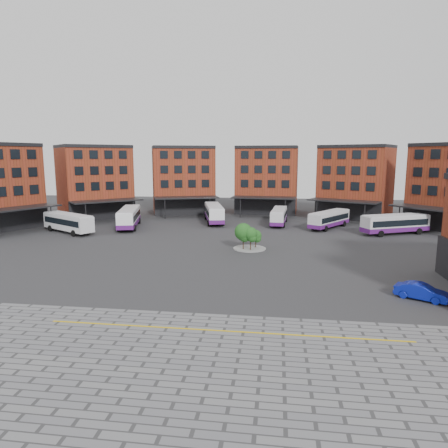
# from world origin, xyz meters

# --- Properties ---
(ground) EXTENTS (160.00, 160.00, 0.00)m
(ground) POSITION_xyz_m (0.00, 0.00, 0.00)
(ground) COLOR #28282B
(ground) RESTS_ON ground
(paving_zone) EXTENTS (50.00, 22.00, 0.02)m
(paving_zone) POSITION_xyz_m (2.00, -22.00, 0.01)
(paving_zone) COLOR slate
(paving_zone) RESTS_ON ground
(yellow_line) EXTENTS (26.00, 0.15, 0.02)m
(yellow_line) POSITION_xyz_m (2.00, -14.00, 0.03)
(yellow_line) COLOR gold
(yellow_line) RESTS_ON paving_zone
(main_building) EXTENTS (94.14, 42.48, 14.60)m
(main_building) POSITION_xyz_m (-4.77, 38.25, 7.23)
(main_building) COLOR maroon
(main_building) RESTS_ON ground
(tree_island) EXTENTS (4.40, 4.40, 3.59)m
(tree_island) POSITION_xyz_m (1.79, 11.51, 1.99)
(tree_island) COLOR gray
(tree_island) RESTS_ON ground
(bus_a) EXTENTS (10.79, 7.85, 3.13)m
(bus_a) POSITION_xyz_m (-28.19, 19.78, 1.86)
(bus_a) COLOR silver
(bus_a) RESTS_ON ground
(bus_b) EXTENTS (5.55, 12.30, 3.38)m
(bus_b) POSITION_xyz_m (-20.14, 25.86, 1.83)
(bus_b) COLOR white
(bus_b) RESTS_ON ground
(bus_c) EXTENTS (5.55, 12.15, 3.34)m
(bus_c) POSITION_xyz_m (-6.21, 33.14, 1.81)
(bus_c) COLOR white
(bus_c) RESTS_ON ground
(bus_d) EXTENTS (3.17, 10.43, 2.90)m
(bus_d) POSITION_xyz_m (5.94, 32.48, 1.57)
(bus_d) COLOR silver
(bus_d) RESTS_ON ground
(bus_e) EXTENTS (8.00, 10.08, 2.98)m
(bus_e) POSITION_xyz_m (14.62, 29.78, 1.61)
(bus_e) COLOR silver
(bus_e) RESTS_ON ground
(bus_f) EXTENTS (11.40, 7.07, 3.19)m
(bus_f) POSITION_xyz_m (24.36, 25.40, 1.73)
(bus_f) COLOR silver
(bus_f) RESTS_ON ground
(blue_car) EXTENTS (4.52, 3.44, 1.43)m
(blue_car) POSITION_xyz_m (18.15, -5.36, 0.71)
(blue_car) COLOR #0C1BA4
(blue_car) RESTS_ON ground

